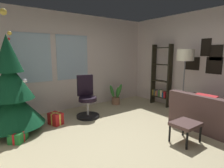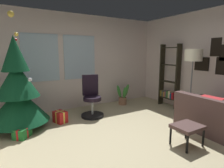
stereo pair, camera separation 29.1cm
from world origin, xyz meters
TOP-DOWN VIEW (x-y plane):
  - ground_plane at (0.00, 0.00)m, footprint 5.22×5.08m
  - wall_back_with_windows at (-0.02, 2.59)m, footprint 5.22×0.12m
  - wall_right_with_frames at (2.66, 0.00)m, footprint 0.12×5.08m
  - footstool at (0.85, -0.53)m, footprint 0.48×0.40m
  - holiday_tree at (-1.53, 1.73)m, footprint 1.18×1.18m
  - gift_box_red at (-0.73, 1.63)m, footprint 0.31×0.35m
  - gift_box_green at (-1.55, 1.24)m, footprint 0.36×0.37m
  - office_chair at (0.08, 1.66)m, footprint 0.56×0.56m
  - bookshelf at (2.40, 1.28)m, footprint 0.18×0.64m
  - floor_lamp at (2.11, 0.35)m, footprint 0.40×0.40m
  - potted_plant at (1.36, 2.12)m, footprint 0.44×0.37m

SIDE VIEW (x-z plane):
  - ground_plane at x=0.00m, z-range -0.10..0.00m
  - gift_box_green at x=-1.55m, z-range 0.00..0.19m
  - gift_box_red at x=-0.73m, z-range 0.00..0.26m
  - potted_plant at x=1.36m, z-range -0.05..0.61m
  - footstool at x=0.85m, z-range 0.13..0.50m
  - office_chair at x=0.08m, z-range -0.11..0.92m
  - bookshelf at x=2.40m, z-range -0.13..1.69m
  - holiday_tree at x=-1.53m, z-range -0.39..1.97m
  - wall_right_with_frames at x=2.66m, z-range 0.00..2.63m
  - wall_back_with_windows at x=-0.02m, z-range 0.01..2.64m
  - floor_lamp at x=2.11m, z-range 0.60..2.26m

